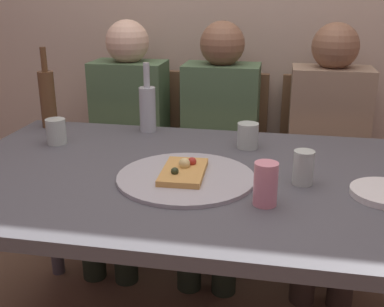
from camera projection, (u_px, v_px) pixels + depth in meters
The scene contains 15 objects.
dining_table at pixel (199, 193), 1.54m from camera, with size 1.66×0.99×0.75m.
pizza_tray at pixel (186, 177), 1.47m from camera, with size 0.43×0.43×0.01m, color #ADADB2.
pizza_slice_last at pixel (184, 171), 1.47m from camera, with size 0.14×0.23×0.05m.
wine_bottle at pixel (148, 107), 1.93m from camera, with size 0.07×0.07×0.28m.
beer_bottle at pixel (48, 97), 1.98m from camera, with size 0.07×0.07×0.34m.
tumbler_near at pixel (56, 131), 1.79m from camera, with size 0.07×0.07×0.10m, color #B7C6BC.
tumbler_far at pixel (303, 168), 1.42m from camera, with size 0.06×0.06×0.11m, color #B7C6BC.
wine_glass at pixel (248, 136), 1.74m from camera, with size 0.08×0.08×0.09m, color #B7C6BC.
soda_can at pixel (266, 184), 1.28m from camera, with size 0.07×0.07×0.12m, color pink.
chair_left at pixel (136, 146), 2.51m from camera, with size 0.44×0.44×0.90m.
chair_middle at pixel (222, 152), 2.43m from camera, with size 0.44×0.44×0.90m.
chair_right at pixel (323, 158), 2.34m from camera, with size 0.44×0.44×0.90m.
guest_in_sweater at pixel (125, 131), 2.33m from camera, with size 0.36×0.56×1.17m.
guest_in_beanie at pixel (218, 136), 2.25m from camera, with size 0.36×0.56×1.17m.
guest_by_wall at pixel (328, 143), 2.16m from camera, with size 0.36×0.56×1.17m.
Camera 1 is at (0.24, -1.39, 1.31)m, focal length 44.20 mm.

